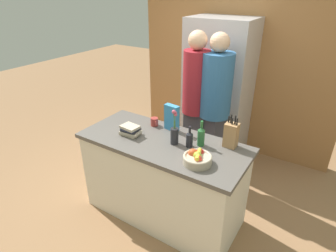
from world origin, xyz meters
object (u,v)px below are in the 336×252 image
knife_block (231,135)px  fruit_bowl (197,158)px  coffee_mug (154,122)px  person_at_sink (195,99)px  cereal_box (172,118)px  book_stack (130,130)px  person_in_blue (215,104)px  bottle_vinegar (201,136)px  bottle_oil (189,139)px  flower_vase (174,133)px  refrigerator (218,91)px

knife_block → fruit_bowl: bearing=-107.5°
coffee_mug → person_at_sink: person_at_sink is taller
knife_block → cereal_box: 0.62m
fruit_bowl → cereal_box: cereal_box is taller
book_stack → person_in_blue: person_in_blue is taller
bottle_vinegar → person_in_blue: (-0.19, 0.73, 0.02)m
coffee_mug → person_at_sink: (0.16, 0.60, 0.10)m
coffee_mug → bottle_oil: bottle_oil is taller
bottle_oil → bottle_vinegar: 0.11m
person_at_sink → bottle_oil: bearing=-80.4°
cereal_box → flower_vase: bearing=-53.0°
refrigerator → fruit_bowl: (0.51, -1.60, 0.00)m
fruit_bowl → bottle_vinegar: bearing=111.1°
person_at_sink → knife_block: bearing=-55.6°
cereal_box → bottle_vinegar: 0.41m
bottle_vinegar → refrigerator: bearing=107.1°
refrigerator → knife_block: refrigerator is taller
flower_vase → person_in_blue: bearing=88.1°
bottle_oil → bottle_vinegar: bearing=45.5°
flower_vase → bottle_vinegar: (0.22, 0.11, -0.01)m
cereal_box → person_in_blue: bearing=72.1°
person_in_blue → coffee_mug: bearing=-95.5°
refrigerator → cereal_box: 1.21m
bottle_oil → fruit_bowl: bearing=-47.3°
coffee_mug → person_in_blue: bearing=57.7°
bottle_vinegar → person_in_blue: 0.76m
cereal_box → knife_block: bearing=0.7°
coffee_mug → person_at_sink: bearing=75.1°
flower_vase → book_stack: size_ratio=1.64×
cereal_box → coffee_mug: bearing=-174.6°
knife_block → flower_vase: 0.51m
book_stack → bottle_oil: bearing=11.0°
flower_vase → person_at_sink: bearing=104.7°
book_stack → bottle_vinegar: (0.67, 0.19, 0.05)m
cereal_box → person_in_blue: size_ratio=0.15×
flower_vase → person_at_sink: person_at_sink is taller
flower_vase → coffee_mug: size_ratio=3.50×
flower_vase → refrigerator: bearing=97.5°
cereal_box → bottle_vinegar: bearing=-17.2°
book_stack → cereal_box: bearing=48.0°
cereal_box → bottle_oil: (0.31, -0.20, -0.05)m
flower_vase → cereal_box: (-0.17, 0.23, 0.03)m
fruit_bowl → coffee_mug: size_ratio=2.43×
coffee_mug → person_in_blue: person_in_blue is taller
fruit_bowl → bottle_vinegar: (-0.11, 0.28, 0.05)m
flower_vase → knife_block: bearing=27.3°
cereal_box → coffee_mug: (-0.20, -0.02, -0.09)m
refrigerator → person_in_blue: refrigerator is taller
bottle_oil → bottle_vinegar: size_ratio=0.83×
bottle_vinegar → bottle_oil: bearing=-134.5°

